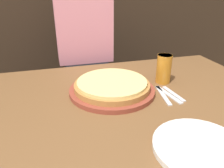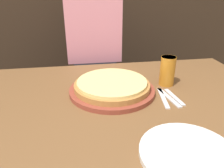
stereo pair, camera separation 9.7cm
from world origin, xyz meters
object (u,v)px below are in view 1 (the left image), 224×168
Objects in this scene: pizza_on_board at (112,87)px; dinner_knife at (168,94)px; beer_glass at (164,68)px; diner_person at (86,66)px; fork at (163,95)px; spoon at (173,94)px; dinner_plate at (200,148)px.

pizza_on_board is 0.25m from dinner_knife.
diner_person is (-0.31, 0.52, -0.15)m from beer_glass.
fork is at bearing -116.14° from beer_glass.
dinner_knife is (-0.04, -0.13, -0.07)m from beer_glass.
spoon is at bearing -66.17° from diner_person.
dinner_knife is at bearing -106.89° from beer_glass.
fork is at bearing 180.00° from dinner_knife.
diner_person is at bearing 113.83° from spoon.
diner_person is (-0.03, 0.56, -0.10)m from pizza_on_board.
dinner_plate is 0.35m from dinner_knife.
spoon is at bearing 0.00° from dinner_knife.
fork is 0.70m from diner_person.
dinner_plate is 0.36m from spoon.
spoon is at bearing 0.00° from fork.
dinner_knife is 0.02m from spoon.
diner_person reaches higher than fork.
spoon is (0.02, 0.00, 0.00)m from dinner_knife.
beer_glass is at bearing -59.69° from diner_person.
beer_glass is 0.50× the size of dinner_plate.
pizza_on_board is 2.13× the size of dinner_knife.
pizza_on_board is 2.74× the size of beer_glass.
dinner_plate is 0.21× the size of diner_person.
pizza_on_board is 0.28m from beer_glass.
pizza_on_board is at bearing -86.52° from diner_person.
spoon is at bearing 72.60° from dinner_plate.
pizza_on_board reaches higher than spoon.
spoon is 0.72m from diner_person.
dinner_plate reaches higher than spoon.
beer_glass is 0.17m from fork.
pizza_on_board is 0.23m from fork.
beer_glass is at bearing 8.58° from pizza_on_board.
beer_glass reaches higher than fork.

